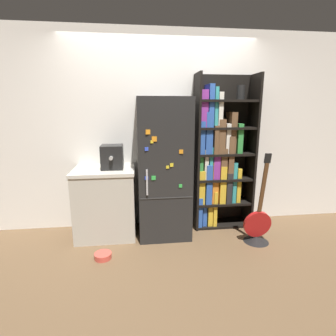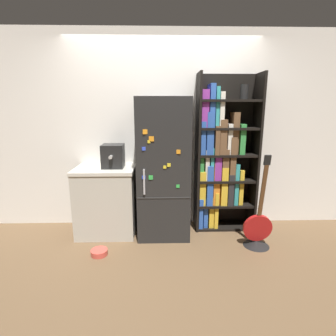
{
  "view_description": "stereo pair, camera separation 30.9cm",
  "coord_description": "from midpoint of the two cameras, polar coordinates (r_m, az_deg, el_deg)",
  "views": [
    {
      "loc": [
        -0.33,
        -3.06,
        1.61
      ],
      "look_at": [
        0.06,
        0.15,
        0.87
      ],
      "focal_mm": 28.0,
      "sensor_mm": 36.0,
      "label": 1
    },
    {
      "loc": [
        -0.02,
        -3.08,
        1.61
      ],
      "look_at": [
        0.06,
        0.15,
        0.87
      ],
      "focal_mm": 28.0,
      "sensor_mm": 36.0,
      "label": 2
    }
  ],
  "objects": [
    {
      "name": "ground_plane",
      "position": [
        3.48,
        1.71,
        -14.72
      ],
      "size": [
        16.0,
        16.0,
        0.0
      ],
      "primitive_type": "plane",
      "color": "brown"
    },
    {
      "name": "wall_back",
      "position": [
        3.57,
        1.43,
        7.9
      ],
      "size": [
        8.0,
        0.05,
        2.6
      ],
      "color": "white",
      "rests_on": "ground_plane"
    },
    {
      "name": "refrigerator",
      "position": [
        3.3,
        1.68,
        -0.09
      ],
      "size": [
        0.64,
        0.65,
        1.74
      ],
      "color": "black",
      "rests_on": "ground_plane"
    },
    {
      "name": "bookshelf",
      "position": [
        3.56,
        13.77,
        1.88
      ],
      "size": [
        0.79,
        0.35,
        2.04
      ],
      "color": "black",
      "rests_on": "ground_plane"
    },
    {
      "name": "kitchen_counter",
      "position": [
        3.49,
        -10.74,
        -6.95
      ],
      "size": [
        0.75,
        0.6,
        0.88
      ],
      "color": "#BCB7A8",
      "rests_on": "ground_plane"
    },
    {
      "name": "espresso_machine",
      "position": [
        3.33,
        -9.28,
        2.59
      ],
      "size": [
        0.26,
        0.32,
        0.29
      ],
      "color": "black",
      "rests_on": "kitchen_counter"
    },
    {
      "name": "guitar",
      "position": [
        3.41,
        21.4,
        -13.11
      ],
      "size": [
        0.34,
        0.31,
        1.13
      ],
      "color": "black",
      "rests_on": "ground_plane"
    },
    {
      "name": "pet_bowl",
      "position": [
        3.14,
        -11.92,
        -17.51
      ],
      "size": [
        0.19,
        0.19,
        0.06
      ],
      "color": "#D84C3F",
      "rests_on": "ground_plane"
    }
  ]
}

